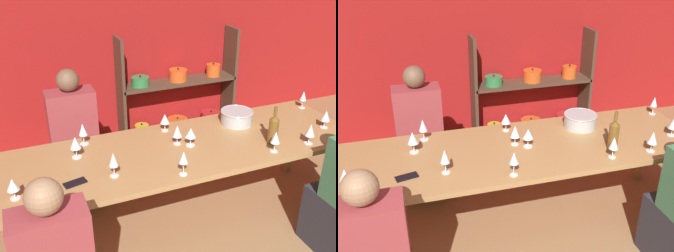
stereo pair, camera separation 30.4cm
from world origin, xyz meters
TOP-DOWN VIEW (x-y plane):
  - wall_back_red at (0.00, 3.83)m, footprint 8.80×0.06m
  - shelf_unit at (0.64, 3.63)m, footprint 1.47×0.30m
  - dining_table at (-0.17, 1.94)m, footprint 3.08×0.90m
  - mixing_bowl at (0.52, 2.15)m, footprint 0.28×0.28m
  - wine_bottle_green at (0.59, 1.72)m, footprint 0.08×0.08m
  - wine_glass_empty_a at (-0.11, 2.25)m, footprint 0.08×0.08m
  - wine_glass_empty_b at (-1.33, 1.72)m, footprint 0.08×0.08m
  - wine_glass_empty_c at (1.28, 2.21)m, footprint 0.06×0.06m
  - wine_glass_empty_d at (1.18, 1.79)m, footprint 0.08×0.08m
  - wine_glass_empty_e at (-0.02, 1.93)m, footprint 0.08×0.08m
  - wine_glass_empty_f at (-0.11, 1.99)m, footprint 0.07×0.07m
  - wine_glass_red_a at (-0.79, 2.27)m, footprint 0.07×0.07m
  - wine_glass_white_a at (0.53, 1.60)m, footprint 0.07×0.07m
  - wine_glass_white_b at (-0.69, 1.73)m, footprint 0.07×0.07m
  - wine_glass_red_b at (-0.25, 1.57)m, footprint 0.07×0.07m
  - wine_glass_white_c at (-0.88, 2.09)m, footprint 0.08×0.08m
  - wine_glass_red_c at (0.86, 1.61)m, footprint 0.08×0.08m
  - cell_phone at (-0.95, 1.75)m, footprint 0.16×0.10m
  - person_far_a at (-0.80, 2.76)m, footprint 0.42×0.52m

SIDE VIEW (x-z plane):
  - shelf_unit at x=0.64m, z-range -0.19..1.05m
  - person_far_a at x=-0.80m, z-range -0.17..1.05m
  - dining_table at x=-0.17m, z-range 0.30..1.05m
  - cell_phone at x=-0.95m, z-range 0.75..0.76m
  - mixing_bowl at x=0.52m, z-range 0.75..0.87m
  - wine_glass_empty_b at x=-1.33m, z-range 0.78..0.92m
  - wine_glass_empty_d at x=1.18m, z-range 0.78..0.93m
  - wine_glass_empty_e at x=-0.02m, z-range 0.78..0.93m
  - wine_glass_empty_a at x=-0.11m, z-range 0.78..0.93m
  - wine_glass_red_c at x=0.86m, z-range 0.78..0.94m
  - wine_glass_empty_f at x=-0.11m, z-range 0.78..0.94m
  - wine_glass_white_a at x=0.53m, z-range 0.78..0.95m
  - wine_glass_empty_c at x=1.28m, z-range 0.78..0.95m
  - wine_glass_white_c at x=-0.88m, z-range 0.78..0.95m
  - wine_glass_red_a at x=-0.79m, z-range 0.78..0.96m
  - wine_bottle_green at x=0.59m, z-range 0.72..1.03m
  - wine_glass_white_b at x=-0.69m, z-range 0.78..0.96m
  - wine_glass_red_b at x=-0.25m, z-range 0.79..0.97m
  - wall_back_red at x=0.00m, z-range 0.00..2.70m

